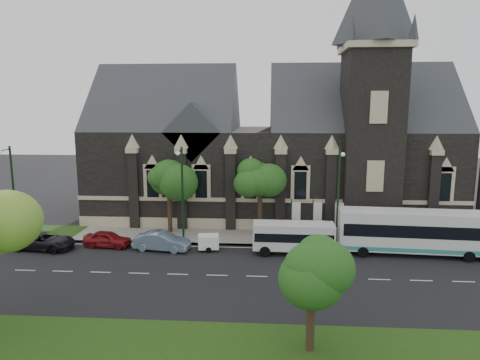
# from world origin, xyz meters

# --- Properties ---
(ground) EXTENTS (160.00, 160.00, 0.00)m
(ground) POSITION_xyz_m (0.00, 0.00, 0.00)
(ground) COLOR black
(ground) RESTS_ON ground
(sidewalk) EXTENTS (80.00, 5.00, 0.15)m
(sidewalk) POSITION_xyz_m (0.00, 9.50, 0.07)
(sidewalk) COLOR gray
(sidewalk) RESTS_ON ground
(museum) EXTENTS (40.00, 17.70, 29.90)m
(museum) POSITION_xyz_m (5.12, 18.78, 8.17)
(museum) COLOR black
(museum) RESTS_ON ground
(tree_park_east) EXTENTS (3.40, 3.40, 6.28)m
(tree_park_east) POSITION_xyz_m (6.18, -9.32, 4.62)
(tree_park_east) COLOR black
(tree_park_east) RESTS_ON ground
(tree_walk_right) EXTENTS (4.08, 4.08, 7.80)m
(tree_walk_right) POSITION_xyz_m (3.21, 10.71, 5.82)
(tree_walk_right) COLOR black
(tree_walk_right) RESTS_ON ground
(tree_walk_left) EXTENTS (3.91, 3.91, 7.64)m
(tree_walk_left) POSITION_xyz_m (-5.80, 10.70, 5.73)
(tree_walk_left) COLOR black
(tree_walk_left) RESTS_ON ground
(street_lamp_near) EXTENTS (0.36, 1.88, 9.00)m
(street_lamp_near) POSITION_xyz_m (10.00, 7.09, 5.11)
(street_lamp_near) COLOR black
(street_lamp_near) RESTS_ON ground
(street_lamp_mid) EXTENTS (0.36, 1.88, 9.00)m
(street_lamp_mid) POSITION_xyz_m (-4.00, 7.09, 5.11)
(street_lamp_mid) COLOR black
(street_lamp_mid) RESTS_ON ground
(street_lamp_far) EXTENTS (0.36, 1.88, 9.00)m
(street_lamp_far) POSITION_xyz_m (-20.00, 7.09, 5.11)
(street_lamp_far) COLOR black
(street_lamp_far) RESTS_ON ground
(banner_flag_left) EXTENTS (0.90, 0.10, 4.00)m
(banner_flag_left) POSITION_xyz_m (6.29, 9.00, 2.38)
(banner_flag_left) COLOR black
(banner_flag_left) RESTS_ON ground
(banner_flag_center) EXTENTS (0.90, 0.10, 4.00)m
(banner_flag_center) POSITION_xyz_m (8.29, 9.00, 2.38)
(banner_flag_center) COLOR black
(banner_flag_center) RESTS_ON ground
(banner_flag_right) EXTENTS (0.90, 0.10, 4.00)m
(banner_flag_right) POSITION_xyz_m (10.29, 9.00, 2.38)
(banner_flag_right) COLOR black
(banner_flag_right) RESTS_ON ground
(tour_coach) EXTENTS (13.12, 3.68, 3.78)m
(tour_coach) POSITION_xyz_m (16.46, 5.74, 2.05)
(tour_coach) COLOR silver
(tour_coach) RESTS_ON ground
(shuttle_bus) EXTENTS (6.96, 2.56, 2.67)m
(shuttle_bus) POSITION_xyz_m (6.02, 5.31, 1.55)
(shuttle_bus) COLOR silver
(shuttle_bus) RESTS_ON ground
(box_trailer) EXTENTS (2.67, 1.58, 1.39)m
(box_trailer) POSITION_xyz_m (-1.42, 5.58, 0.79)
(box_trailer) COLOR white
(box_trailer) RESTS_ON ground
(sedan) EXTENTS (5.15, 2.34, 1.64)m
(sedan) POSITION_xyz_m (-5.58, 5.38, 0.82)
(sedan) COLOR #7791AD
(sedan) RESTS_ON ground
(car_far_red) EXTENTS (4.45, 2.19, 1.46)m
(car_far_red) POSITION_xyz_m (-10.70, 5.95, 0.73)
(car_far_red) COLOR maroon
(car_far_red) RESTS_ON ground
(car_far_black) EXTENTS (5.62, 3.04, 1.50)m
(car_far_black) POSITION_xyz_m (-16.04, 4.95, 0.75)
(car_far_black) COLOR black
(car_far_black) RESTS_ON ground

